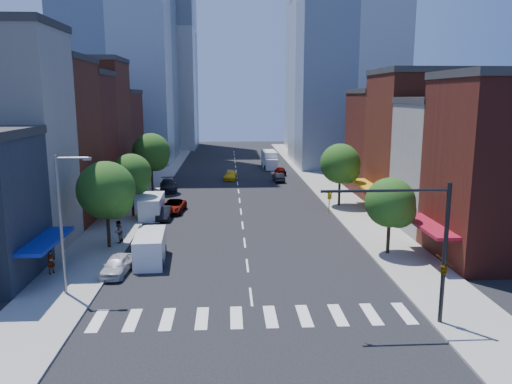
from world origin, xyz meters
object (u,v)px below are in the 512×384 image
parked_car_rear (168,185)px  parked_car_second (164,213)px  cargo_van_near (150,248)px  cargo_van_far (152,207)px  parked_car_front (117,265)px  traffic_car_oncoming (278,177)px  pedestrian_near (51,262)px  box_truck (269,160)px  parked_car_third (173,206)px  pedestrian_far (118,232)px  traffic_car_far (280,171)px  taxi (231,175)px

parked_car_rear → parked_car_second: bearing=-91.4°
cargo_van_near → cargo_van_far: (-2.01, 14.66, 0.02)m
parked_car_front → cargo_van_near: (2.01, 2.57, 0.44)m
traffic_car_oncoming → pedestrian_near: pedestrian_near is taller
parked_car_second → parked_car_rear: parked_car_rear is taller
parked_car_front → box_truck: size_ratio=0.54×
parked_car_front → cargo_van_near: 3.29m
parked_car_third → cargo_van_far: size_ratio=0.90×
cargo_van_far → pedestrian_far: (-1.46, -9.73, -0.02)m
parked_car_front → box_truck: (15.50, 52.95, 0.73)m
pedestrian_far → parked_car_front: bearing=23.0°
traffic_car_far → pedestrian_far: pedestrian_far is taller
parked_car_second → pedestrian_far: bearing=-109.0°
cargo_van_far → box_truck: box_truck is taller
taxi → cargo_van_near: bearing=-92.9°
traffic_car_oncoming → taxi: bearing=-21.6°
cargo_van_far → cargo_van_near: bearing=-83.3°
parked_car_second → cargo_van_far: cargo_van_far is taller
parked_car_front → traffic_car_far: 48.30m
parked_car_second → taxi: (7.12, 24.71, -0.01)m
parked_car_front → box_truck: 55.18m
parked_car_second → pedestrian_near: bearing=-111.5°
parked_car_second → parked_car_third: (0.62, 3.01, 0.03)m
parked_car_third → cargo_van_far: (-2.00, -2.13, 0.46)m
parked_car_rear → taxi: (8.50, 8.96, -0.14)m
pedestrian_far → parked_car_rear: bearing=-171.3°
parked_car_rear → cargo_van_far: size_ratio=0.99×
pedestrian_near → traffic_car_far: bearing=4.3°
parked_car_second → pedestrian_far: size_ratio=2.04×
box_truck → pedestrian_near: bearing=-113.1°
cargo_van_far → traffic_car_far: size_ratio=1.43×
parked_car_rear → cargo_van_far: 14.88m
parked_car_front → taxi: size_ratio=0.91×
cargo_van_far → box_truck: size_ratio=0.73×
pedestrian_far → cargo_van_near: bearing=47.1°
box_truck → pedestrian_far: 48.51m
traffic_car_far → pedestrian_near: bearing=61.8°
parked_car_front → cargo_van_far: (0.00, 17.23, 0.46)m
taxi → box_truck: size_ratio=0.59×
cargo_van_near → cargo_van_far: 14.79m
parked_car_third → parked_car_rear: bearing=105.1°
cargo_van_near → traffic_car_oncoming: (13.66, 36.16, -0.46)m
parked_car_front → parked_car_rear: parked_car_rear is taller
box_truck → taxi: bearing=-122.7°
cargo_van_near → traffic_car_far: bearing=67.6°
parked_car_second → parked_car_rear: (-1.38, 15.75, 0.13)m
parked_car_third → pedestrian_far: pedestrian_far is taller
parked_car_rear → traffic_car_far: size_ratio=1.42×
parked_car_third → cargo_van_near: size_ratio=0.91×
taxi → box_truck: bearing=66.2°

